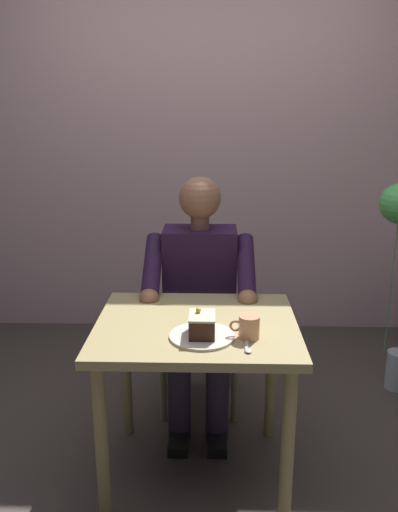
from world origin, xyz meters
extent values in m
plane|color=#463E39|center=(0.00, 0.00, 0.00)|extent=(14.00, 14.00, 0.00)
cube|color=beige|center=(0.00, -1.63, 1.50)|extent=(6.40, 0.12, 3.00)
cube|color=tan|center=(0.00, 0.00, 0.69)|extent=(0.81, 0.68, 0.04)
cylinder|color=#998C52|center=(-0.34, 0.28, 0.34)|extent=(0.05, 0.05, 0.69)
cylinder|color=#998C52|center=(0.34, 0.28, 0.34)|extent=(0.05, 0.05, 0.69)
cylinder|color=#998C52|center=(-0.34, -0.28, 0.34)|extent=(0.05, 0.05, 0.69)
cylinder|color=#998C52|center=(0.34, -0.28, 0.34)|extent=(0.05, 0.05, 0.69)
cube|color=#949F6B|center=(0.00, -0.57, 0.42)|extent=(0.42, 0.42, 0.04)
cube|color=#949F6B|center=(0.00, -0.76, 0.66)|extent=(0.38, 0.04, 0.45)
cylinder|color=#949F6B|center=(-0.18, -0.39, 0.21)|extent=(0.04, 0.04, 0.42)
cylinder|color=#949F6B|center=(0.18, -0.39, 0.21)|extent=(0.04, 0.04, 0.42)
cylinder|color=#949F6B|center=(-0.18, -0.75, 0.21)|extent=(0.04, 0.04, 0.42)
cylinder|color=#949F6B|center=(0.18, -0.75, 0.21)|extent=(0.04, 0.04, 0.42)
cube|color=#271433|center=(0.00, -0.55, 0.70)|extent=(0.36, 0.22, 0.52)
sphere|color=#966349|center=(0.00, -0.55, 1.11)|extent=(0.20, 0.20, 0.20)
cylinder|color=#966349|center=(0.00, -0.55, 0.99)|extent=(0.09, 0.09, 0.06)
cylinder|color=#271433|center=(-0.22, -0.41, 0.82)|extent=(0.08, 0.33, 0.26)
sphere|color=#966349|center=(-0.22, -0.25, 0.71)|extent=(0.09, 0.09, 0.09)
cylinder|color=#271433|center=(0.22, -0.41, 0.82)|extent=(0.08, 0.33, 0.26)
sphere|color=#966349|center=(0.22, -0.25, 0.71)|extent=(0.09, 0.09, 0.09)
cylinder|color=#2C2435|center=(-0.09, -0.43, 0.42)|extent=(0.13, 0.38, 0.14)
cylinder|color=#2C2435|center=(0.09, -0.43, 0.42)|extent=(0.13, 0.38, 0.14)
cylinder|color=#2C2435|center=(-0.09, -0.25, 0.20)|extent=(0.11, 0.11, 0.40)
cube|color=black|center=(-0.09, -0.19, 0.03)|extent=(0.09, 0.22, 0.05)
cylinder|color=#2C2435|center=(0.09, -0.25, 0.20)|extent=(0.11, 0.11, 0.40)
cube|color=black|center=(0.09, -0.19, 0.03)|extent=(0.09, 0.22, 0.05)
cylinder|color=silver|center=(-0.03, 0.13, 0.71)|extent=(0.25, 0.25, 0.01)
cube|color=#3D2217|center=(-0.03, 0.13, 0.75)|extent=(0.10, 0.13, 0.07)
cube|color=beige|center=(-0.03, 0.13, 0.79)|extent=(0.10, 0.13, 0.01)
sphere|color=gold|center=(-0.01, 0.12, 0.81)|extent=(0.02, 0.02, 0.02)
cylinder|color=#E49B70|center=(-0.20, 0.13, 0.75)|extent=(0.08, 0.08, 0.09)
torus|color=#E49B70|center=(-0.15, 0.13, 0.75)|extent=(0.05, 0.01, 0.05)
cylinder|color=black|center=(-0.20, 0.13, 0.79)|extent=(0.07, 0.07, 0.01)
cube|color=silver|center=(-0.19, 0.18, 0.71)|extent=(0.02, 0.11, 0.01)
ellipsoid|color=silver|center=(-0.19, 0.25, 0.71)|extent=(0.03, 0.04, 0.01)
cylinder|color=#B2C1C6|center=(-1.10, -0.73, 0.11)|extent=(0.12, 0.12, 0.22)
cylinder|color=#4C9956|center=(-1.02, -0.72, 0.59)|extent=(0.01, 0.01, 0.74)
camera|label=1|loc=(-0.06, 1.92, 1.54)|focal=36.37mm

